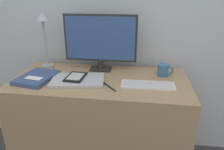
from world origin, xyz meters
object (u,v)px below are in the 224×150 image
object	(u,v)px
coffee_mug	(164,70)
keyboard	(148,85)
notebook	(37,78)
laptop	(78,80)
desk_lamp	(44,30)
ereader	(76,77)
pen	(109,86)
monitor	(100,41)

from	to	relation	value
coffee_mug	keyboard	bearing A→B (deg)	-119.35
keyboard	notebook	bearing A→B (deg)	179.71
laptop	desk_lamp	xyz separation A→B (m)	(-0.30, 0.24, 0.28)
desk_lamp	ereader	bearing A→B (deg)	-37.35
notebook	pen	world-z (taller)	notebook
monitor	laptop	distance (m)	0.34
notebook	coffee_mug	world-z (taller)	coffee_mug
keyboard	ereader	world-z (taller)	ereader
monitor	ereader	xyz separation A→B (m)	(-0.13, -0.22, -0.19)
notebook	desk_lamp	bearing A→B (deg)	96.15
laptop	coffee_mug	world-z (taller)	coffee_mug
pen	keyboard	bearing A→B (deg)	11.63
desk_lamp	keyboard	bearing A→B (deg)	-17.96
ereader	desk_lamp	xyz separation A→B (m)	(-0.28, 0.22, 0.26)
notebook	laptop	bearing A→B (deg)	0.94
keyboard	desk_lamp	xyz separation A→B (m)	(-0.76, 0.24, 0.28)
keyboard	coffee_mug	xyz separation A→B (m)	(0.11, 0.19, 0.03)
laptop	ereader	xyz separation A→B (m)	(-0.02, 0.02, 0.01)
desk_lamp	notebook	distance (m)	0.37
monitor	ereader	distance (m)	0.32
monitor	notebook	world-z (taller)	monitor
laptop	notebook	size ratio (longest dim) A/B	1.21
keyboard	ereader	xyz separation A→B (m)	(-0.47, 0.03, 0.02)
desk_lamp	notebook	xyz separation A→B (m)	(0.03, -0.24, -0.27)
keyboard	pen	xyz separation A→B (m)	(-0.24, -0.05, -0.00)
ereader	coffee_mug	bearing A→B (deg)	15.74
pen	monitor	bearing A→B (deg)	109.89
coffee_mug	notebook	bearing A→B (deg)	-167.40
ereader	coffee_mug	distance (m)	0.60
laptop	notebook	world-z (taller)	notebook
ereader	desk_lamp	bearing A→B (deg)	142.65
keyboard	monitor	bearing A→B (deg)	144.15
laptop	desk_lamp	world-z (taller)	desk_lamp
laptop	coffee_mug	xyz separation A→B (m)	(0.56, 0.18, 0.03)
monitor	ereader	bearing A→B (deg)	-119.91
coffee_mug	pen	xyz separation A→B (m)	(-0.34, -0.24, -0.04)
notebook	monitor	bearing A→B (deg)	32.41
notebook	coffee_mug	distance (m)	0.86
desk_lamp	laptop	bearing A→B (deg)	-37.90
keyboard	desk_lamp	world-z (taller)	desk_lamp
ereader	pen	bearing A→B (deg)	-18.05
monitor	keyboard	world-z (taller)	monitor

